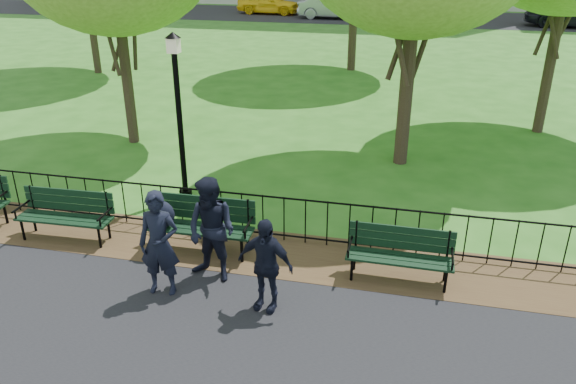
% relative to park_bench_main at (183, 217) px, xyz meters
% --- Properties ---
extents(ground, '(120.00, 120.00, 0.00)m').
position_rel_park_bench_main_xyz_m(ground, '(1.06, -1.27, -0.68)').
color(ground, '#285F19').
extents(dirt_strip, '(60.00, 1.60, 0.01)m').
position_rel_park_bench_main_xyz_m(dirt_strip, '(1.06, 0.23, -0.66)').
color(dirt_strip, '#3E2919').
rests_on(dirt_strip, ground).
extents(far_street, '(70.00, 9.00, 0.01)m').
position_rel_park_bench_main_xyz_m(far_street, '(1.06, 33.73, -0.67)').
color(far_street, black).
rests_on(far_street, ground).
extents(iron_fence, '(24.06, 0.06, 1.00)m').
position_rel_park_bench_main_xyz_m(iron_fence, '(1.06, 0.73, -0.18)').
color(iron_fence, black).
rests_on(iron_fence, ground).
extents(park_bench_main, '(1.90, 0.62, 1.07)m').
position_rel_park_bench_main_xyz_m(park_bench_main, '(0.00, 0.00, 0.00)').
color(park_bench_main, black).
rests_on(park_bench_main, ground).
extents(park_bench_left_a, '(1.79, 0.62, 1.00)m').
position_rel_park_bench_main_xyz_m(park_bench_left_a, '(-2.30, -0.04, -0.10)').
color(park_bench_left_a, black).
rests_on(park_bench_left_a, ground).
extents(park_bench_right_a, '(1.72, 0.55, 0.97)m').
position_rel_park_bench_main_xyz_m(park_bench_right_a, '(3.78, -0.06, -0.12)').
color(park_bench_right_a, black).
rests_on(park_bench_right_a, ground).
extents(lamppost, '(0.31, 0.31, 3.50)m').
position_rel_park_bench_main_xyz_m(lamppost, '(-0.88, 2.15, 1.23)').
color(lamppost, black).
rests_on(lamppost, ground).
extents(person_left, '(0.67, 0.49, 1.72)m').
position_rel_park_bench_main_xyz_m(person_left, '(0.17, -1.30, 0.20)').
color(person_left, black).
rests_on(person_left, asphalt_path).
extents(person_mid, '(0.95, 0.67, 1.76)m').
position_rel_park_bench_main_xyz_m(person_mid, '(0.82, -0.74, 0.22)').
color(person_mid, black).
rests_on(person_mid, asphalt_path).
extents(person_right, '(0.92, 0.50, 1.49)m').
position_rel_park_bench_main_xyz_m(person_right, '(1.86, -1.34, 0.08)').
color(person_right, black).
rests_on(person_right, asphalt_path).
extents(taxi, '(4.72, 2.22, 1.56)m').
position_rel_park_bench_main_xyz_m(taxi, '(-7.32, 33.53, 0.12)').
color(taxi, yellow).
rests_on(taxi, far_street).
extents(sedan_silver, '(4.83, 1.78, 1.58)m').
position_rel_park_bench_main_xyz_m(sedan_silver, '(-2.31, 31.98, 0.13)').
color(sedan_silver, '#9A9DA2').
rests_on(sedan_silver, far_street).
extents(sedan_dark, '(5.98, 2.98, 1.67)m').
position_rel_park_bench_main_xyz_m(sedan_dark, '(12.93, 31.32, 0.17)').
color(sedan_dark, black).
rests_on(sedan_dark, far_street).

